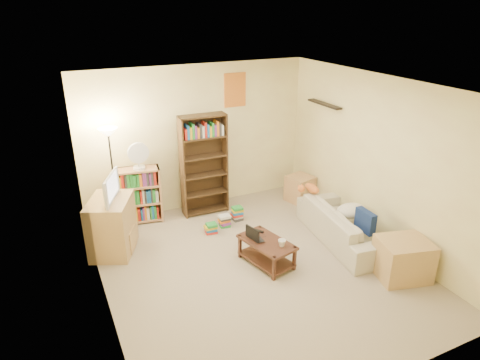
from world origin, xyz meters
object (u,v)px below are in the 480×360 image
object	(u,v)px
sofa	(344,224)
mug	(282,243)
television	(107,188)
end_cabinet	(403,259)
short_bookshelf	(138,196)
coffee_table	(267,250)
desk_fan	(138,156)
tv_stand	(112,226)
tall_bookshelf	(204,163)
tabby_cat	(310,188)
side_table	(300,189)
laptop	(259,237)
floor_lamp	(110,151)

from	to	relation	value
sofa	mug	distance (m)	1.30
television	end_cabinet	xyz separation A→B (m)	(3.35, -2.32, -0.75)
mug	short_bookshelf	world-z (taller)	short_bookshelf
coffee_table	desk_fan	bearing A→B (deg)	108.85
tv_stand	tall_bookshelf	xyz separation A→B (m)	(1.68, 0.60, 0.50)
tall_bookshelf	tv_stand	bearing A→B (deg)	-158.52
tall_bookshelf	short_bookshelf	xyz separation A→B (m)	(-1.11, 0.15, -0.45)
tabby_cat	short_bookshelf	world-z (taller)	short_bookshelf
tv_stand	side_table	size ratio (longest dim) A/B	1.72
short_bookshelf	end_cabinet	xyz separation A→B (m)	(2.78, -3.07, -0.20)
side_table	tv_stand	bearing A→B (deg)	-175.35
sofa	mug	xyz separation A→B (m)	(-1.26, -0.26, 0.14)
tabby_cat	television	world-z (taller)	television
laptop	tall_bookshelf	bearing A→B (deg)	4.02
sofa	laptop	bearing A→B (deg)	94.51
laptop	short_bookshelf	world-z (taller)	short_bookshelf
coffee_table	short_bookshelf	distance (m)	2.42
coffee_table	laptop	xyz separation A→B (m)	(-0.06, 0.13, 0.15)
desk_fan	tv_stand	bearing A→B (deg)	-131.29
tabby_cat	floor_lamp	world-z (taller)	floor_lamp
coffee_table	tv_stand	size ratio (longest dim) A/B	1.08
short_bookshelf	mug	bearing A→B (deg)	-48.17
side_table	desk_fan	bearing A→B (deg)	171.25
mug	television	distance (m)	2.55
tabby_cat	end_cabinet	distance (m)	1.89
desk_fan	laptop	bearing A→B (deg)	-57.22
television	side_table	xyz separation A→B (m)	(3.42, 0.28, -0.78)
television	desk_fan	bearing A→B (deg)	-16.80
short_bookshelf	television	bearing A→B (deg)	-117.77
laptop	mug	size ratio (longest dim) A/B	2.57
tabby_cat	tall_bookshelf	bearing A→B (deg)	142.73
tabby_cat	television	size ratio (longest dim) A/B	0.66
tv_stand	television	size ratio (longest dim) A/B	1.28
tv_stand	short_bookshelf	bearing A→B (deg)	77.41
television	coffee_table	bearing A→B (deg)	-99.63
side_table	end_cabinet	world-z (taller)	end_cabinet
coffee_table	short_bookshelf	size ratio (longest dim) A/B	0.95
tabby_cat	coffee_table	size ratio (longest dim) A/B	0.48
tabby_cat	tv_stand	size ratio (longest dim) A/B	0.51
end_cabinet	television	bearing A→B (deg)	145.31
laptop	side_table	distance (m)	2.15
laptop	television	bearing A→B (deg)	57.63
tv_stand	side_table	world-z (taller)	tv_stand
coffee_table	tall_bookshelf	size ratio (longest dim) A/B	0.51
sofa	tabby_cat	bearing A→B (deg)	18.61
short_bookshelf	desk_fan	bearing A→B (deg)	-31.60
floor_lamp	tabby_cat	bearing A→B (deg)	-20.04
television	tall_bookshelf	xyz separation A→B (m)	(1.68, 0.60, -0.10)
sofa	side_table	world-z (taller)	sofa
sofa	television	distance (m)	3.55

